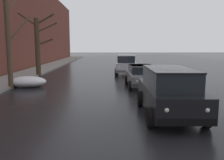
# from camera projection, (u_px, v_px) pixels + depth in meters

# --- Properties ---
(left_sidewalk_slab) EXTENTS (2.83, 80.00, 0.16)m
(left_sidewalk_slab) POSITION_uv_depth(u_px,v_px,m) (15.00, 78.00, 18.96)
(left_sidewalk_slab) COLOR gray
(left_sidewalk_slab) RESTS_ON ground
(snow_bank_near_corner_left) EXTENTS (2.35, 1.47, 0.71)m
(snow_bank_near_corner_left) POSITION_uv_depth(u_px,v_px,m) (28.00, 82.00, 15.34)
(snow_bank_near_corner_left) COLOR white
(snow_bank_near_corner_left) RESTS_ON ground
(snow_bank_along_left_kerb) EXTENTS (2.03, 1.03, 0.57)m
(snow_bank_along_left_kerb) POSITION_uv_depth(u_px,v_px,m) (154.00, 71.00, 22.76)
(snow_bank_along_left_kerb) COLOR white
(snow_bank_along_left_kerb) RESTS_ON ground
(snow_bank_near_corner_right) EXTENTS (2.63, 1.06, 0.64)m
(snow_bank_near_corner_right) POSITION_uv_depth(u_px,v_px,m) (145.00, 68.00, 25.07)
(snow_bank_near_corner_right) COLOR white
(snow_bank_near_corner_right) RESTS_ON ground
(bare_tree_mid_block) EXTENTS (3.14, 1.95, 6.40)m
(bare_tree_mid_block) POSITION_uv_depth(u_px,v_px,m) (8.00, 34.00, 14.43)
(bare_tree_mid_block) COLOR #4C3D2D
(bare_tree_mid_block) RESTS_ON ground
(bare_tree_far_down_block) EXTENTS (3.22, 0.96, 5.48)m
(bare_tree_far_down_block) POSITION_uv_depth(u_px,v_px,m) (38.00, 44.00, 20.49)
(bare_tree_far_down_block) COLOR #423323
(bare_tree_far_down_block) RESTS_ON ground
(suv_black_approaching_near_lane) EXTENTS (2.11, 4.65, 1.82)m
(suv_black_approaching_near_lane) POSITION_uv_depth(u_px,v_px,m) (169.00, 90.00, 9.01)
(suv_black_approaching_near_lane) COLOR black
(suv_black_approaching_near_lane) RESTS_ON ground
(sedan_grey_parked_kerbside_close) EXTENTS (1.94, 4.17, 1.42)m
(sedan_grey_parked_kerbside_close) POSITION_uv_depth(u_px,v_px,m) (141.00, 75.00, 15.38)
(sedan_grey_parked_kerbside_close) COLOR slate
(sedan_grey_parked_kerbside_close) RESTS_ON ground
(suv_silver_parked_kerbside_mid) EXTENTS (2.33, 4.45, 1.82)m
(suv_silver_parked_kerbside_mid) POSITION_uv_depth(u_px,v_px,m) (126.00, 64.00, 22.43)
(suv_silver_parked_kerbside_mid) COLOR #B7B7BC
(suv_silver_parked_kerbside_mid) RESTS_ON ground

